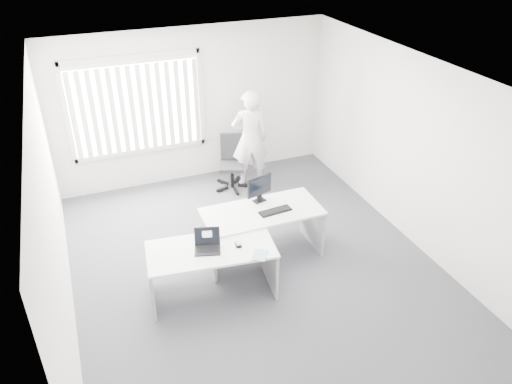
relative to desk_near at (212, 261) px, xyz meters
name	(u,v)px	position (x,y,z in m)	size (l,w,h in m)	color
ground	(254,266)	(0.73, 0.34, -0.54)	(6.00, 6.00, 0.00)	#48494F
wall_back	(193,106)	(0.73, 3.34, 0.86)	(5.00, 0.02, 2.80)	silver
wall_front	(387,345)	(0.73, -2.66, 0.86)	(5.00, 0.02, 2.80)	silver
wall_left	(52,220)	(-1.77, 0.34, 0.86)	(0.02, 6.00, 2.80)	silver
wall_right	(412,151)	(3.23, 0.34, 0.86)	(0.02, 6.00, 2.80)	silver
ceiling	(254,77)	(0.73, 0.34, 2.26)	(5.00, 6.00, 0.02)	white
window	(136,106)	(-0.27, 3.30, 1.01)	(2.32, 0.06, 1.76)	silver
blinds	(137,109)	(-0.27, 3.24, 0.98)	(2.20, 0.10, 1.50)	white
desk_near	(212,261)	(0.00, 0.00, 0.00)	(1.71, 0.96, 0.74)	white
desk_far	(262,223)	(0.93, 0.55, 0.02)	(1.70, 0.80, 0.77)	white
office_chair	(232,171)	(1.21, 2.68, -0.23)	(0.73, 0.73, 0.99)	black
person	(250,139)	(1.55, 2.65, 0.37)	(0.66, 0.43, 1.81)	silver
laptop	(207,243)	(-0.05, -0.03, 0.33)	(0.33, 0.29, 0.25)	black
paper_sheet	(244,247)	(0.40, -0.13, 0.21)	(0.31, 0.22, 0.00)	silver
mouse	(238,244)	(0.35, -0.07, 0.23)	(0.07, 0.12, 0.05)	#B0B0B3
booklet	(260,255)	(0.53, -0.37, 0.21)	(0.17, 0.23, 0.01)	silver
keyboard	(275,211)	(1.09, 0.46, 0.25)	(0.47, 0.16, 0.02)	black
monitor	(259,189)	(1.00, 0.81, 0.44)	(0.41, 0.12, 0.41)	black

